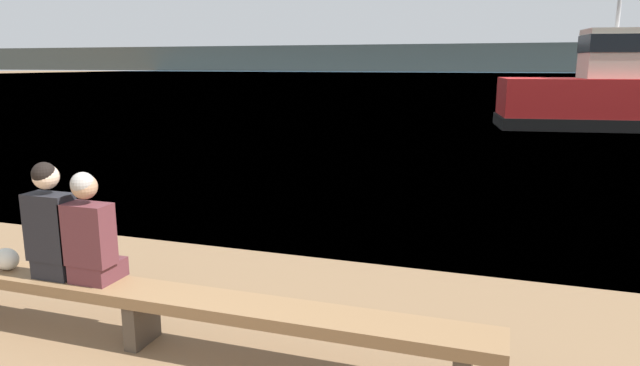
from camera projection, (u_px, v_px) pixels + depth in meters
water_surface at (499, 75)px, 118.62m from camera, size 240.00×240.00×0.00m
far_shoreline at (505, 58)px, 173.69m from camera, size 600.00×12.00×8.32m
bench_main at (140, 299)px, 4.82m from camera, size 5.94×0.43×0.50m
person_left at (52, 226)px, 4.97m from camera, size 0.41×0.39×1.04m
person_right at (90, 234)px, 4.85m from camera, size 0.41×0.38×0.98m
shopping_bag at (6, 259)px, 5.21m from camera, size 0.24×0.18×0.20m
tugboat_red at (608, 97)px, 20.85m from camera, size 7.92×3.91×6.18m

